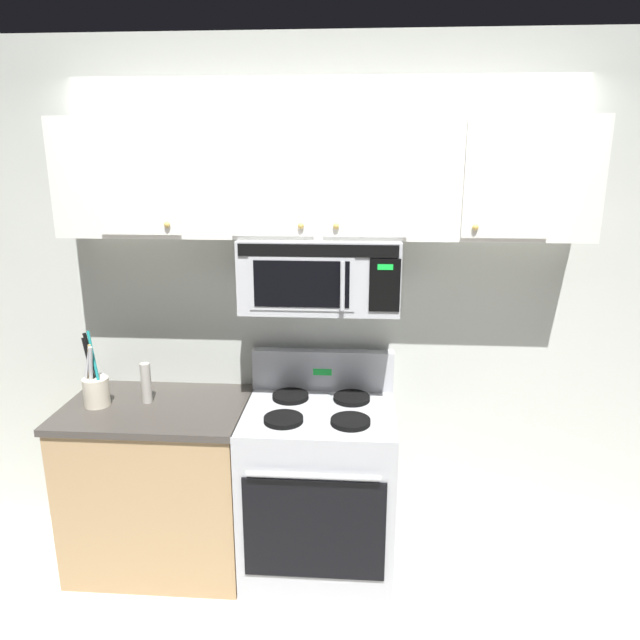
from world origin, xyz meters
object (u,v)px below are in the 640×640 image
Objects in this scene: over_range_microwave at (321,273)px; salt_shaker at (101,384)px; stove_range at (319,487)px; pepper_mill at (146,383)px; utensil_crock_cream at (95,388)px.

salt_shaker is (-1.18, 0.03, -0.62)m from over_range_microwave.
stove_range is 1.04m from pepper_mill.
over_range_microwave is 1.28m from utensil_crock_cream.
stove_range is 1.47× the size of over_range_microwave.
over_range_microwave reaches higher than stove_range.
over_range_microwave is at bearing 6.86° from utensil_crock_cream.
stove_range is 2.87× the size of utensil_crock_cream.
pepper_mill is (-0.89, 0.04, 0.54)m from stove_range.
over_range_microwave is 7.32× the size of salt_shaker.
salt_shaker is (-1.18, 0.14, 0.48)m from stove_range.
utensil_crock_cream is at bearing -166.81° from pepper_mill.
over_range_microwave is at bearing 90.14° from stove_range.
over_range_microwave is at bearing -1.33° from salt_shaker.
utensil_crock_cream is 0.18m from salt_shaker.
utensil_crock_cream is 0.25m from pepper_mill.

